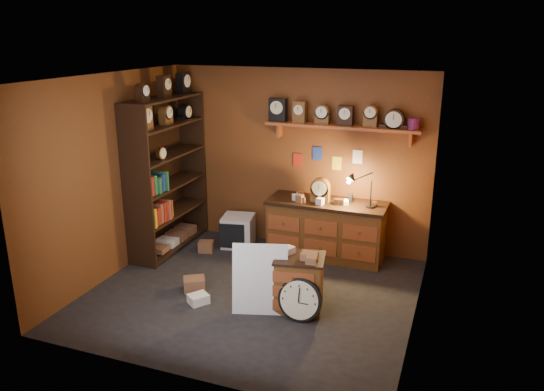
{
  "coord_description": "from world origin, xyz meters",
  "views": [
    {
      "loc": [
        2.37,
        -5.6,
        3.21
      ],
      "look_at": [
        0.14,
        0.35,
        1.22
      ],
      "focal_mm": 35.0,
      "sensor_mm": 36.0,
      "label": 1
    }
  ],
  "objects_px": {
    "shelving_unit": "(165,168)",
    "big_round_clock": "(300,300)",
    "low_cabinet": "(299,280)",
    "workbench": "(326,226)"
  },
  "relations": [
    {
      "from": "low_cabinet",
      "to": "big_round_clock",
      "type": "distance_m",
      "value": 0.29
    },
    {
      "from": "low_cabinet",
      "to": "workbench",
      "type": "bearing_deg",
      "value": 83.0
    },
    {
      "from": "shelving_unit",
      "to": "big_round_clock",
      "type": "relative_size",
      "value": 4.97
    },
    {
      "from": "shelving_unit",
      "to": "big_round_clock",
      "type": "height_order",
      "value": "shelving_unit"
    },
    {
      "from": "workbench",
      "to": "big_round_clock",
      "type": "distance_m",
      "value": 1.89
    },
    {
      "from": "shelving_unit",
      "to": "low_cabinet",
      "type": "relative_size",
      "value": 3.41
    },
    {
      "from": "shelving_unit",
      "to": "big_round_clock",
      "type": "bearing_deg",
      "value": -28.23
    },
    {
      "from": "shelving_unit",
      "to": "workbench",
      "type": "xyz_separation_m",
      "value": [
        2.36,
        0.49,
        -0.78
      ]
    },
    {
      "from": "big_round_clock",
      "to": "workbench",
      "type": "bearing_deg",
      "value": 95.84
    },
    {
      "from": "workbench",
      "to": "low_cabinet",
      "type": "xyz_separation_m",
      "value": [
        0.1,
        -1.61,
        -0.11
      ]
    }
  ]
}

